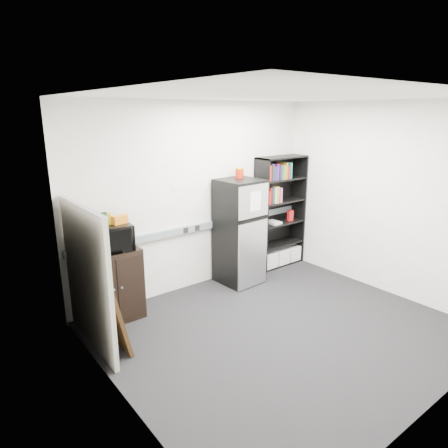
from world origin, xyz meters
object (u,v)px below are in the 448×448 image
refrigerator (240,232)px  microwave (107,238)px  cabinet (110,285)px  bookshelf (280,213)px  cubicle_partition (88,278)px

refrigerator → microwave: bearing=175.1°
cabinet → refrigerator: 2.06m
refrigerator → bookshelf: bearing=5.1°
cabinet → microwave: bearing=-90.0°
microwave → refrigerator: refrigerator is taller
bookshelf → refrigerator: size_ratio=1.16×
bookshelf → cubicle_partition: bearing=-171.9°
bookshelf → microwave: (-3.03, -0.08, 0.16)m
cabinet → bookshelf: bearing=1.2°
cabinet → microwave: (0.00, -0.02, 0.62)m
bookshelf → refrigerator: bearing=-171.7°
bookshelf → refrigerator: 1.01m
cabinet → cubicle_partition: bearing=-133.5°
cubicle_partition → microwave: bearing=45.4°
cubicle_partition → refrigerator: size_ratio=1.02×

